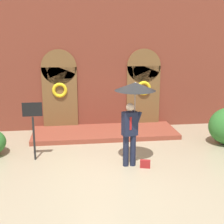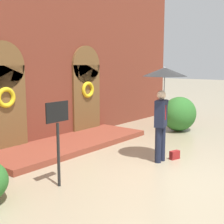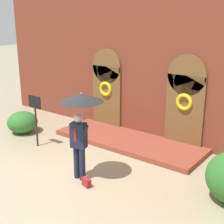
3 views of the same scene
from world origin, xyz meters
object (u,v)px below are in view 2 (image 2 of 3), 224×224
person_with_umbrella (164,86)px  shrub_right (179,114)px  sign_post (58,130)px  handbag (175,155)px

person_with_umbrella → shrub_right: size_ratio=1.67×
person_with_umbrella → sign_post: (-2.77, 0.78, -0.75)m
person_with_umbrella → handbag: size_ratio=8.44×
person_with_umbrella → handbag: person_with_umbrella is taller
shrub_right → sign_post: bearing=-175.3°
handbag → sign_post: 3.40m
sign_post → shrub_right: 6.34m
handbag → shrub_right: 3.59m
handbag → sign_post: size_ratio=0.16×
person_with_umbrella → shrub_right: 3.98m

